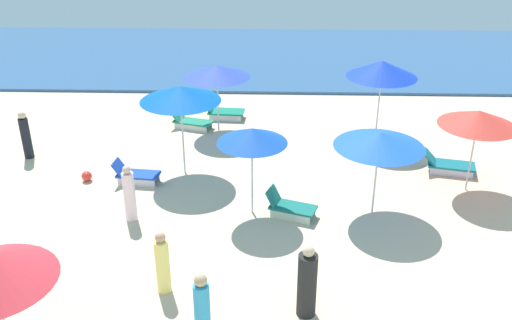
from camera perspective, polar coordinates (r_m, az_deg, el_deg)
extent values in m
cube|color=#315889|center=(29.09, 5.39, 10.21)|extent=(60.00, 10.89, 0.12)
cylinder|color=silver|center=(20.03, -3.80, 5.57)|extent=(0.05, 0.05, 1.97)
cone|color=blue|center=(19.64, -3.90, 8.82)|extent=(2.28, 2.28, 0.41)
cube|color=silver|center=(20.40, -6.53, 3.20)|extent=(1.20, 0.39, 0.22)
cube|color=silver|center=(20.81, -5.97, 3.70)|extent=(1.20, 0.39, 0.22)
cube|color=#22835F|center=(20.56, -6.27, 3.80)|extent=(1.49, 0.95, 0.06)
cube|color=#22835F|center=(20.73, -7.91, 4.57)|extent=(0.57, 0.65, 0.48)
cube|color=silver|center=(21.10, -3.09, 4.16)|extent=(1.18, 0.12, 0.24)
cube|color=silver|center=(21.62, -2.86, 4.73)|extent=(1.18, 0.12, 0.24)
cube|color=#147C5C|center=(21.30, -2.98, 4.83)|extent=(1.36, 0.76, 0.06)
cube|color=#147C5C|center=(21.32, -4.62, 5.43)|extent=(0.31, 0.65, 0.46)
cylinder|color=silver|center=(15.25, 11.77, -1.97)|extent=(0.05, 0.05, 1.94)
cone|color=blue|center=(14.75, 12.18, 2.00)|extent=(2.31, 2.31, 0.38)
cylinder|color=silver|center=(14.90, -0.38, -1.85)|extent=(0.05, 0.05, 2.04)
cone|color=#164AB4|center=(14.37, -0.39, 2.44)|extent=(1.80, 1.80, 0.39)
cube|color=silver|center=(15.00, 3.39, -5.68)|extent=(1.03, 0.40, 0.24)
cube|color=silver|center=(15.41, 3.98, -4.76)|extent=(1.03, 0.40, 0.24)
cube|color=#186D61|center=(15.12, 3.71, -4.73)|extent=(1.33, 0.96, 0.06)
cube|color=#186D61|center=(15.16, 1.75, -3.64)|extent=(0.45, 0.62, 0.46)
cylinder|color=silver|center=(17.13, 20.60, 0.17)|extent=(0.05, 0.05, 1.98)
cone|color=red|center=(16.67, 21.25, 3.90)|extent=(2.13, 2.13, 0.44)
cube|color=silver|center=(18.09, 18.84, -1.25)|extent=(1.22, 0.31, 0.23)
cube|color=silver|center=(18.60, 18.76, -0.47)|extent=(1.22, 0.31, 0.23)
cube|color=#136772|center=(18.28, 18.86, -0.45)|extent=(1.48, 0.94, 0.06)
cube|color=#136772|center=(18.15, 16.95, 0.26)|extent=(0.51, 0.70, 0.38)
cylinder|color=silver|center=(19.69, 12.05, 5.03)|extent=(0.05, 0.05, 2.21)
cone|color=#1336D4|center=(19.25, 12.43, 8.84)|extent=(2.31, 2.31, 0.53)
cylinder|color=silver|center=(17.09, -7.28, 2.25)|extent=(0.05, 0.05, 2.30)
cone|color=#074FB9|center=(16.58, -7.55, 6.57)|extent=(2.35, 2.35, 0.44)
cube|color=silver|center=(16.92, -11.81, -2.24)|extent=(1.10, 0.15, 0.25)
cube|color=silver|center=(17.32, -11.32, -1.49)|extent=(1.10, 0.15, 0.25)
cube|color=#1D47B3|center=(17.05, -11.61, -1.40)|extent=(1.27, 0.68, 0.06)
cube|color=#1D47B3|center=(17.15, -13.45, -0.71)|extent=(0.35, 0.56, 0.41)
cylinder|color=#329FD5|center=(11.02, -5.34, -15.32)|extent=(0.39, 0.39, 1.49)
sphere|color=tan|center=(10.48, -5.54, -11.81)|extent=(0.24, 0.24, 0.24)
cylinder|color=white|center=(15.10, -12.45, -3.60)|extent=(0.37, 0.37, 1.37)
sphere|color=beige|center=(14.73, -12.74, -0.95)|extent=(0.22, 0.22, 0.22)
cylinder|color=#F9E777|center=(12.52, -9.25, -10.39)|extent=(0.42, 0.42, 1.27)
sphere|color=tan|center=(12.10, -9.50, -7.58)|extent=(0.23, 0.23, 0.23)
cylinder|color=black|center=(11.78, 5.09, -12.30)|extent=(0.49, 0.49, 1.44)
sphere|color=beige|center=(11.28, 5.25, -9.00)|extent=(0.24, 0.24, 0.24)
cylinder|color=black|center=(19.48, -21.88, 2.03)|extent=(0.33, 0.33, 1.34)
sphere|color=beige|center=(19.20, -22.27, 4.15)|extent=(0.25, 0.25, 0.25)
sphere|color=#F1372D|center=(17.60, -16.48, -1.55)|extent=(0.30, 0.30, 0.30)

